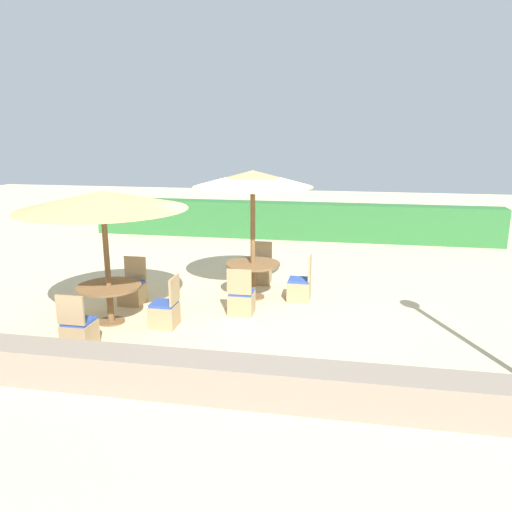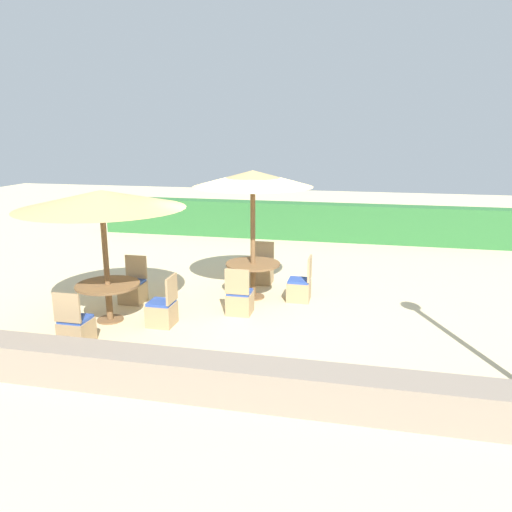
% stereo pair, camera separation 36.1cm
% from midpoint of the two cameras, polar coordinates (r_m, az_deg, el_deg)
% --- Properties ---
extents(ground_plane, '(40.00, 40.00, 0.00)m').
position_cam_midpoint_polar(ground_plane, '(9.93, -1.68, -5.88)').
color(ground_plane, beige).
extents(hedge_row, '(13.00, 0.70, 1.16)m').
position_cam_midpoint_polar(hedge_row, '(16.11, 3.24, 4.05)').
color(hedge_row, '#2D6B33').
rests_on(hedge_row, ground_plane).
extents(stone_border, '(10.00, 0.56, 0.53)m').
position_cam_midpoint_polar(stone_border, '(6.79, -7.93, -13.54)').
color(stone_border, gray).
rests_on(stone_border, ground_plane).
extents(parasol_front_left, '(2.93, 2.93, 2.40)m').
position_cam_midpoint_polar(parasol_front_left, '(9.07, -18.25, 6.04)').
color(parasol_front_left, brown).
rests_on(parasol_front_left, ground_plane).
extents(round_table_front_left, '(1.15, 1.15, 0.70)m').
position_cam_midpoint_polar(round_table_front_left, '(9.43, -17.47, -4.03)').
color(round_table_front_left, brown).
rests_on(round_table_front_left, ground_plane).
extents(patio_chair_front_left_north, '(0.46, 0.46, 0.93)m').
position_cam_midpoint_polar(patio_chair_front_left_north, '(10.42, -14.89, -3.88)').
color(patio_chair_front_left_north, tan).
rests_on(patio_chair_front_left_north, ground_plane).
extents(patio_chair_front_left_east, '(0.46, 0.46, 0.93)m').
position_cam_midpoint_polar(patio_chair_front_left_east, '(9.10, -11.48, -6.33)').
color(patio_chair_front_left_east, tan).
rests_on(patio_chair_front_left_east, ground_plane).
extents(patio_chair_front_left_south, '(0.46, 0.46, 0.93)m').
position_cam_midpoint_polar(patio_chair_front_left_south, '(8.67, -20.73, -8.05)').
color(patio_chair_front_left_south, tan).
rests_on(patio_chair_front_left_south, ground_plane).
extents(parasol_center, '(2.40, 2.40, 2.64)m').
position_cam_midpoint_polar(parasol_center, '(9.98, -1.42, 8.76)').
color(parasol_center, brown).
rests_on(parasol_center, ground_plane).
extents(round_table_center, '(1.12, 1.12, 0.75)m').
position_cam_midpoint_polar(round_table_center, '(10.32, -1.36, -1.61)').
color(round_table_center, brown).
rests_on(round_table_center, ground_plane).
extents(patio_chair_center_north, '(0.46, 0.46, 0.93)m').
position_cam_midpoint_polar(patio_chair_center_north, '(11.42, -0.37, -1.81)').
color(patio_chair_center_north, tan).
rests_on(patio_chair_center_north, ground_plane).
extents(patio_chair_center_east, '(0.46, 0.46, 0.93)m').
position_cam_midpoint_polar(patio_chair_center_east, '(10.31, 4.04, -3.62)').
color(patio_chair_center_east, tan).
rests_on(patio_chair_center_east, ground_plane).
extents(patio_chair_center_south, '(0.46, 0.46, 0.93)m').
position_cam_midpoint_polar(patio_chair_center_south, '(9.52, -2.76, -5.12)').
color(patio_chair_center_south, tan).
rests_on(patio_chair_center_south, ground_plane).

